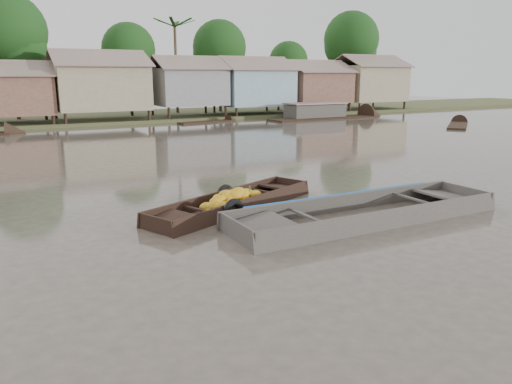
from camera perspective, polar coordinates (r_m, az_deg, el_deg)
ground at (r=11.57m, az=1.51°, el=-4.82°), size 120.00×120.00×0.00m
riverbank at (r=42.24m, az=-17.41°, el=12.00°), size 120.00×12.47×10.22m
banana_boat at (r=13.63m, az=-2.77°, el=-1.34°), size 5.70×3.42×0.81m
viewer_boat at (r=13.04m, az=12.44°, el=-2.77°), size 7.48×2.02×0.60m
distant_boats at (r=39.82m, az=3.77°, el=8.42°), size 37.14×14.02×1.38m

